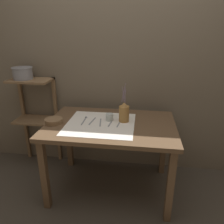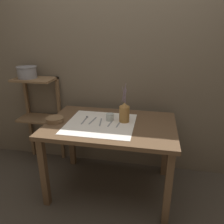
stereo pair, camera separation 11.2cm
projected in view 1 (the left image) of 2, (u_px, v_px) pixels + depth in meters
name	position (u px, v px, depth m)	size (l,w,h in m)	color
ground_plane	(111.00, 187.00, 2.41)	(12.00, 12.00, 0.00)	#473F35
stone_wall_back	(117.00, 70.00, 2.47)	(7.00, 0.06, 2.40)	#6B5E4C
wooden_table	(111.00, 132.00, 2.17)	(1.26, 0.84, 0.77)	brown
wooden_shelf_unit	(35.00, 107.00, 2.61)	(0.47, 0.29, 1.10)	brown
linen_cloth	(100.00, 124.00, 2.12)	(0.66, 0.61, 0.00)	white
pitcher_with_flowers	(124.00, 113.00, 2.15)	(0.10, 0.10, 0.39)	olive
wooden_bowl	(54.00, 121.00, 2.14)	(0.17, 0.17, 0.05)	brown
glass_tumbler_near	(110.00, 117.00, 2.19)	(0.07, 0.07, 0.07)	#B7C1BC
spoon_outer	(85.00, 119.00, 2.23)	(0.02, 0.19, 0.02)	gray
fork_outer	(92.00, 121.00, 2.18)	(0.04, 0.18, 0.00)	gray
fork_inner	(100.00, 122.00, 2.15)	(0.04, 0.18, 0.00)	gray
knife_center	(110.00, 123.00, 2.14)	(0.03, 0.18, 0.00)	gray
spoon_inner	(120.00, 121.00, 2.18)	(0.04, 0.19, 0.02)	gray
metal_pot_large	(23.00, 73.00, 2.44)	(0.23, 0.23, 0.13)	gray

